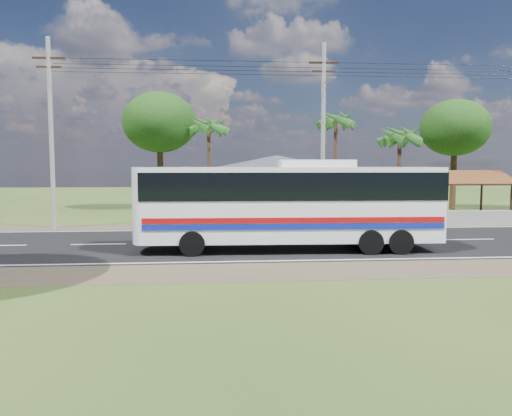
{
  "coord_description": "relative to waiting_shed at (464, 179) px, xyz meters",
  "views": [
    {
      "loc": [
        -3.6,
        -23.52,
        3.73
      ],
      "look_at": [
        -1.54,
        1.0,
        1.58
      ],
      "focal_mm": 35.0,
      "sensor_mm": 36.0,
      "label": 1
    }
  ],
  "objects": [
    {
      "name": "motorcycle",
      "position": [
        -2.88,
        -0.94,
        -2.23
      ],
      "size": [
        1.99,
        1.06,
        0.99
      ],
      "primitive_type": "imported",
      "rotation": [
        0.0,
        0.0,
        1.35
      ],
      "color": "black",
      "rests_on": "ground"
    },
    {
      "name": "house",
      "position": [
        -12.0,
        4.5,
        -0.09
      ],
      "size": [
        12.4,
        10.0,
        5.0
      ],
      "color": "tan",
      "rests_on": "ground"
    },
    {
      "name": "palm_near",
      "position": [
        -3.5,
        2.5,
        2.98
      ],
      "size": [
        2.8,
        2.8,
        6.7
      ],
      "color": "#47301E",
      "rests_on": "ground"
    },
    {
      "name": "person",
      "position": [
        -4.74,
        -1.91,
        -1.97
      ],
      "size": [
        0.65,
        0.55,
        1.53
      ],
      "primitive_type": "imported",
      "rotation": [
        0.0,
        0.0,
        3.53
      ],
      "color": "navy",
      "rests_on": "ground"
    },
    {
      "name": "ground",
      "position": [
        -13.0,
        -8.5,
        -2.73
      ],
      "size": [
        120.0,
        120.0,
        0.0
      ],
      "primitive_type": "plane",
      "color": "#304A1A",
      "rests_on": "ground"
    },
    {
      "name": "tree_behind_shed",
      "position": [
        3.0,
        7.5,
        3.95
      ],
      "size": [
        5.6,
        5.6,
        9.02
      ],
      "color": "#47301E",
      "rests_on": "ground"
    },
    {
      "name": "road",
      "position": [
        -13.0,
        -8.5,
        -2.72
      ],
      "size": [
        120.0,
        16.0,
        0.03
      ],
      "color": "black",
      "rests_on": "ground"
    },
    {
      "name": "waiting_shed",
      "position": [
        0.0,
        0.0,
        0.0
      ],
      "size": [
        5.2,
        4.48,
        3.35
      ],
      "color": "#361E13",
      "rests_on": "ground"
    },
    {
      "name": "coach_bus",
      "position": [
        -13.28,
        -10.8,
        -0.48
      ],
      "size": [
        12.73,
        3.08,
        3.93
      ],
      "rotation": [
        0.0,
        0.0,
        -0.03
      ],
      "color": "white",
      "rests_on": "ground"
    },
    {
      "name": "palm_far",
      "position": [
        -17.0,
        7.5,
        3.95
      ],
      "size": [
        2.8,
        2.8,
        7.7
      ],
      "color": "#47301E",
      "rests_on": "ground"
    },
    {
      "name": "concrete_barrier",
      "position": [
        -1.0,
        -2.9,
        -2.28
      ],
      "size": [
        7.0,
        0.3,
        0.9
      ],
      "primitive_type": "cube",
      "color": "#9E9E99",
      "rests_on": "ground"
    },
    {
      "name": "utility_poles",
      "position": [
        -10.33,
        -2.01,
        3.04
      ],
      "size": [
        32.8,
        2.22,
        11.0
      ],
      "color": "#9E9E99",
      "rests_on": "ground"
    },
    {
      "name": "palm_mid",
      "position": [
        -7.0,
        7.0,
        4.43
      ],
      "size": [
        2.8,
        2.8,
        8.2
      ],
      "color": "#47301E",
      "rests_on": "ground"
    },
    {
      "name": "tree_behind_house",
      "position": [
        -21.0,
        9.5,
        4.39
      ],
      "size": [
        6.0,
        6.0,
        9.61
      ],
      "color": "#47301E",
      "rests_on": "ground"
    }
  ]
}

